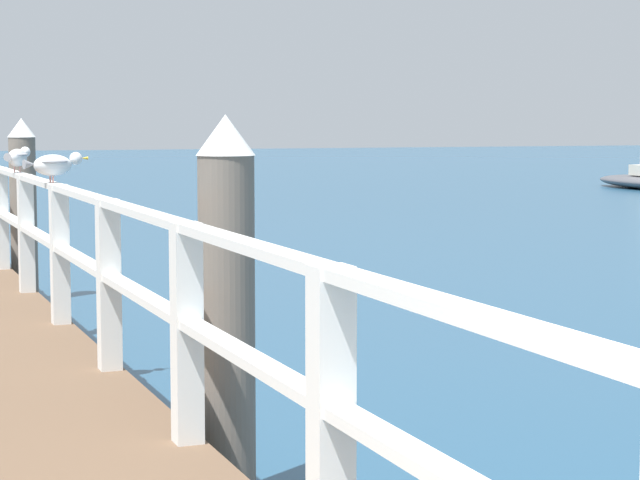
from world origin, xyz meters
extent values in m
cube|color=silver|center=(1.03, 2.47, 1.01)|extent=(0.12, 0.12, 0.97)
cube|color=silver|center=(1.03, 4.13, 1.01)|extent=(0.12, 0.12, 0.97)
cube|color=silver|center=(1.03, 5.80, 1.01)|extent=(0.12, 0.12, 0.97)
cube|color=silver|center=(1.03, 7.46, 1.01)|extent=(0.12, 0.12, 0.97)
cube|color=silver|center=(1.03, 9.13, 1.01)|extent=(0.12, 0.12, 0.97)
cube|color=silver|center=(1.03, 10.80, 1.01)|extent=(0.12, 0.12, 0.97)
cube|color=silver|center=(1.03, 10.80, 1.47)|extent=(0.10, 19.99, 0.04)
cube|color=silver|center=(1.03, 10.80, 1.06)|extent=(0.10, 19.99, 0.04)
cylinder|color=#6B6056|center=(1.41, 4.78, 0.88)|extent=(0.28, 0.28, 1.76)
cone|color=white|center=(1.41, 4.78, 1.86)|extent=(0.29, 0.29, 0.20)
cylinder|color=#6B6056|center=(1.41, 12.12, 0.88)|extent=(0.28, 0.28, 1.76)
cone|color=white|center=(1.41, 12.12, 1.86)|extent=(0.29, 0.29, 0.20)
ellipsoid|color=white|center=(1.03, 7.69, 1.62)|extent=(0.30, 0.19, 0.15)
sphere|color=white|center=(1.20, 7.73, 1.66)|extent=(0.09, 0.09, 0.09)
cone|color=gold|center=(1.26, 7.74, 1.66)|extent=(0.05, 0.03, 0.02)
cone|color=#939399|center=(0.86, 7.65, 1.63)|extent=(0.09, 0.09, 0.07)
ellipsoid|color=#939399|center=(1.03, 7.69, 1.64)|extent=(0.26, 0.22, 0.04)
cylinder|color=tan|center=(1.01, 7.71, 1.52)|extent=(0.01, 0.01, 0.05)
cylinder|color=tan|center=(1.02, 7.66, 1.52)|extent=(0.01, 0.01, 0.05)
ellipsoid|color=white|center=(1.03, 9.56, 1.62)|extent=(0.25, 0.31, 0.15)
sphere|color=white|center=(1.11, 9.71, 1.66)|extent=(0.09, 0.09, 0.09)
cone|color=gold|center=(1.15, 9.77, 1.66)|extent=(0.05, 0.06, 0.02)
cone|color=#939399|center=(0.94, 9.41, 1.63)|extent=(0.10, 0.10, 0.07)
ellipsoid|color=#939399|center=(1.03, 9.56, 1.64)|extent=(0.26, 0.28, 0.04)
cylinder|color=tan|center=(1.00, 9.56, 1.52)|extent=(0.01, 0.01, 0.05)
cylinder|color=tan|center=(1.04, 9.54, 1.52)|extent=(0.01, 0.01, 0.05)
camera|label=1|loc=(-0.32, -0.86, 1.92)|focal=67.42mm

